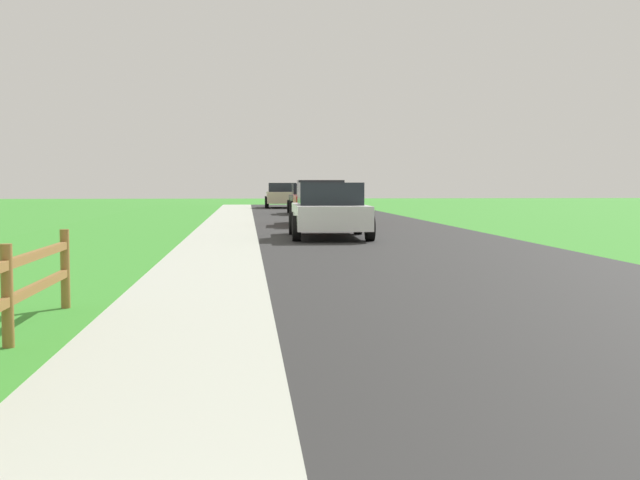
{
  "coord_description": "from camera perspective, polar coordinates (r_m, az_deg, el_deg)",
  "views": [
    {
      "loc": [
        -0.3,
        -0.22,
        1.51
      ],
      "look_at": [
        0.53,
        9.13,
        0.87
      ],
      "focal_mm": 46.39,
      "sensor_mm": 36.0,
      "label": 1
    }
  ],
  "objects": [
    {
      "name": "parked_car_black",
      "position": [
        41.53,
        -0.82,
        2.87
      ],
      "size": [
        2.02,
        4.23,
        1.55
      ],
      "color": "black",
      "rests_on": "ground"
    },
    {
      "name": "road_asphalt",
      "position": [
        27.53,
        2.87,
        0.75
      ],
      "size": [
        7.0,
        66.0,
        0.01
      ],
      "primitive_type": "cube",
      "color": "#292929",
      "rests_on": "ground"
    },
    {
      "name": "ground_plane",
      "position": [
        25.27,
        -4.39,
        0.46
      ],
      "size": [
        120.0,
        120.0,
        0.0
      ],
      "primitive_type": "plane",
      "color": "#3B912F"
    },
    {
      "name": "parked_car_red",
      "position": [
        30.56,
        -0.02,
        2.62
      ],
      "size": [
        2.2,
        4.64,
        1.64
      ],
      "color": "maroon",
      "rests_on": "ground"
    },
    {
      "name": "parked_car_beige",
      "position": [
        52.31,
        -2.63,
        3.11
      ],
      "size": [
        2.21,
        4.62,
        1.57
      ],
      "color": "#C6B793",
      "rests_on": "ground"
    },
    {
      "name": "grass_verge",
      "position": [
        27.59,
        -13.83,
        0.66
      ],
      "size": [
        5.0,
        66.0,
        0.0
      ],
      "primitive_type": "cube",
      "color": "#3B912F",
      "rests_on": "ground"
    },
    {
      "name": "curb_concrete",
      "position": [
        27.4,
        -10.72,
        0.68
      ],
      "size": [
        6.0,
        66.0,
        0.01
      ],
      "primitive_type": "cube",
      "color": "#B2B6A8",
      "rests_on": "ground"
    },
    {
      "name": "parked_suv_white",
      "position": [
        23.16,
        0.64,
        2.03
      ],
      "size": [
        2.24,
        4.62,
        1.55
      ],
      "color": "white",
      "rests_on": "ground"
    }
  ]
}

